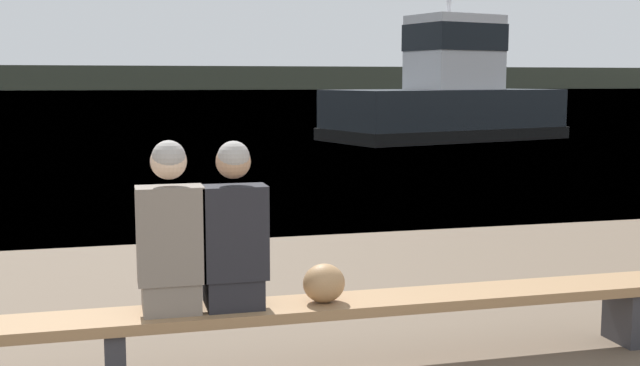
# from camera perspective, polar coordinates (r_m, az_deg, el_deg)

# --- Properties ---
(water_surface) EXTENTS (240.00, 240.00, 0.00)m
(water_surface) POSITION_cam_1_polar(r_m,az_deg,el_deg) (129.05, -14.32, 6.30)
(water_surface) COLOR #386084
(water_surface) RESTS_ON ground
(far_shoreline) EXTENTS (600.00, 12.00, 4.43)m
(far_shoreline) POSITION_cam_1_polar(r_m,az_deg,el_deg) (156.93, -14.41, 7.25)
(far_shoreline) COLOR #424738
(far_shoreline) RESTS_ON ground
(bench_main) EXTENTS (7.49, 0.41, 0.45)m
(bench_main) POSITION_cam_1_polar(r_m,az_deg,el_deg) (4.94, -14.40, -10.02)
(bench_main) COLOR #8E6B47
(bench_main) RESTS_ON ground
(person_left) EXTENTS (0.39, 0.36, 1.03)m
(person_left) POSITION_cam_1_polar(r_m,az_deg,el_deg) (4.81, -10.61, -3.71)
(person_left) COLOR #70665B
(person_left) RESTS_ON bench_main
(person_right) EXTENTS (0.39, 0.36, 1.02)m
(person_right) POSITION_cam_1_polar(r_m,az_deg,el_deg) (4.85, -6.15, -3.62)
(person_right) COLOR black
(person_right) RESTS_ON bench_main
(shopping_bag) EXTENTS (0.26, 0.23, 0.24)m
(shopping_bag) POSITION_cam_1_polar(r_m,az_deg,el_deg) (5.02, 0.28, -7.13)
(shopping_bag) COLOR #9E754C
(shopping_bag) RESTS_ON bench_main
(tugboat_red) EXTENTS (8.00, 5.17, 6.20)m
(tugboat_red) POSITION_cam_1_polar(r_m,az_deg,el_deg) (25.25, 8.99, 5.82)
(tugboat_red) COLOR black
(tugboat_red) RESTS_ON water_surface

